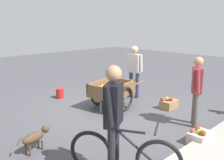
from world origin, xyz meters
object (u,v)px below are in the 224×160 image
at_px(dog, 35,137).
at_px(apple_crate, 169,104).
at_px(mixed_fruit_crate, 200,137).
at_px(bystander_person, 197,86).
at_px(fruit_cart, 111,92).
at_px(cyclist_person, 114,112).
at_px(plastic_bucket, 60,93).
at_px(vendor_person, 134,67).
at_px(bicycle, 124,155).

height_order(dog, apple_crate, dog).
xyz_separation_m(mixed_fruit_crate, bystander_person, (-0.71, -0.50, 0.77)).
bearing_deg(mixed_fruit_crate, fruit_cart, -94.72).
height_order(cyclist_person, mixed_fruit_crate, cyclist_person).
xyz_separation_m(fruit_cart, bystander_person, (-0.50, 2.09, 0.46)).
bearing_deg(mixed_fruit_crate, plastic_bucket, -86.03).
bearing_deg(cyclist_person, dog, -71.94).
height_order(cyclist_person, bystander_person, cyclist_person).
xyz_separation_m(vendor_person, dog, (3.68, 0.94, -0.64)).
relative_size(dog, plastic_bucket, 2.30).
height_order(vendor_person, mixed_fruit_crate, vendor_person).
xyz_separation_m(bicycle, apple_crate, (-3.02, -1.23, -0.22)).
distance_m(fruit_cart, mixed_fruit_crate, 2.61).
distance_m(dog, bystander_person, 3.38).
height_order(vendor_person, dog, vendor_person).
distance_m(dog, plastic_bucket, 3.16).
xyz_separation_m(dog, apple_crate, (-3.57, 0.36, -0.14)).
distance_m(plastic_bucket, bystander_person, 3.97).
distance_m(bicycle, cyclist_person, 0.66).
bearing_deg(vendor_person, bicycle, 38.95).
xyz_separation_m(dog, plastic_bucket, (-2.03, -2.41, -0.13)).
bearing_deg(cyclist_person, vendor_person, -143.20).
distance_m(apple_crate, mixed_fruit_crate, 1.95).
height_order(plastic_bucket, apple_crate, apple_crate).
bearing_deg(plastic_bucket, dog, 49.94).
xyz_separation_m(bicycle, cyclist_person, (0.08, -0.13, 0.64)).
distance_m(cyclist_person, apple_crate, 3.39).
bearing_deg(plastic_bucket, cyclist_person, 68.09).
height_order(fruit_cart, dog, fruit_cart).
height_order(bicycle, dog, bicycle).
bearing_deg(dog, mixed_fruit_crate, 141.43).
relative_size(bicycle, cyclist_person, 0.89).
xyz_separation_m(cyclist_person, plastic_bucket, (-1.56, -3.87, -0.84)).
bearing_deg(cyclist_person, fruit_cart, -133.38).
bearing_deg(bicycle, bystander_person, -174.71).
relative_size(fruit_cart, bystander_person, 1.17).
xyz_separation_m(fruit_cart, dog, (2.54, 0.73, -0.17)).
bearing_deg(apple_crate, plastic_bucket, -60.96).
bearing_deg(dog, cyclist_person, 108.06).
bearing_deg(bicycle, fruit_cart, -130.65).
xyz_separation_m(fruit_cart, apple_crate, (-1.03, 1.09, -0.31)).
distance_m(vendor_person, apple_crate, 1.52).
bearing_deg(cyclist_person, mixed_fruit_crate, 167.81).
height_order(bicycle, bystander_person, bystander_person).
distance_m(vendor_person, plastic_bucket, 2.34).
bearing_deg(bystander_person, cyclist_person, 2.19).
xyz_separation_m(apple_crate, mixed_fruit_crate, (1.24, 1.50, -0.00)).
xyz_separation_m(vendor_person, apple_crate, (0.11, 1.30, -0.78)).
height_order(vendor_person, bystander_person, vendor_person).
bearing_deg(mixed_fruit_crate, dog, -38.57).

